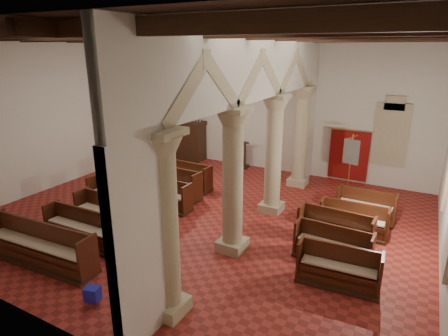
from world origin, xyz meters
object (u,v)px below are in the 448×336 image
aisle_pew_0 (338,273)px  processional_banner (348,181)px  nave_pew_0 (40,251)px  lectern (243,156)px  pipe_organ (185,133)px

aisle_pew_0 → processional_banner: bearing=95.1°
processional_banner → nave_pew_0: bearing=-113.3°
lectern → processional_banner: (5.21, -1.87, 0.25)m
processional_banner → nave_pew_0: size_ratio=0.73×
pipe_organ → processional_banner: size_ratio=1.70×
pipe_organ → lectern: size_ratio=3.20×
pipe_organ → aisle_pew_0: size_ratio=2.22×
processional_banner → aisle_pew_0: processional_banner is taller
processional_banner → nave_pew_0: processional_banner is taller
pipe_organ → processional_banner: (8.46, -1.88, -0.55)m
processional_banner → aisle_pew_0: size_ratio=1.30×
lectern → nave_pew_0: bearing=-105.4°
processional_banner → aisle_pew_0: 5.48m
lectern → aisle_pew_0: size_ratio=0.69×
pipe_organ → nave_pew_0: bearing=-78.0°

